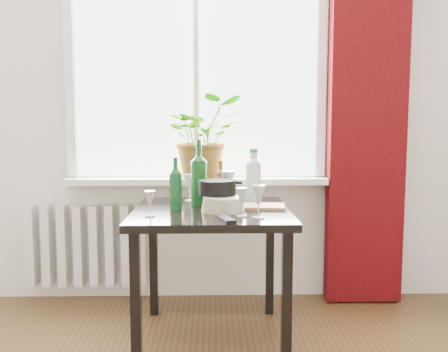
{
  "coord_description": "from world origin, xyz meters",
  "views": [
    {
      "loc": [
        0.11,
        -1.15,
        1.22
      ],
      "look_at": [
        0.17,
        1.55,
        0.92
      ],
      "focal_mm": 40.0,
      "sensor_mm": 36.0,
      "label": 1
    }
  ],
  "objects_px": {
    "radiator": "(87,245)",
    "wineglass_far_right": "(259,201)",
    "plate_stack": "(223,204)",
    "wineglass_front_left": "(150,203)",
    "cutting_board": "(260,206)",
    "wine_bottle_left": "(176,183)",
    "fondue_pot": "(217,194)",
    "potted_plant": "(203,137)",
    "tv_remote": "(226,219)",
    "cleaning_bottle": "(253,174)",
    "wineglass_back_center": "(228,187)",
    "wineglass_front_right": "(242,202)",
    "table": "(212,226)",
    "wineglass_back_left": "(190,187)",
    "bottle_amber": "(221,180)",
    "wine_bottle_right": "(199,172)"
  },
  "relations": [
    {
      "from": "plate_stack",
      "to": "wineglass_front_left",
      "type": "bearing_deg",
      "value": -159.39
    },
    {
      "from": "potted_plant",
      "to": "wine_bottle_left",
      "type": "xyz_separation_m",
      "value": [
        -0.14,
        -0.56,
        -0.23
      ]
    },
    {
      "from": "wineglass_front_left",
      "to": "fondue_pot",
      "type": "bearing_deg",
      "value": 32.85
    },
    {
      "from": "wine_bottle_left",
      "to": "fondue_pot",
      "type": "bearing_deg",
      "value": 1.35
    },
    {
      "from": "wineglass_front_left",
      "to": "plate_stack",
      "type": "bearing_deg",
      "value": 20.61
    },
    {
      "from": "wineglass_back_left",
      "to": "wineglass_far_right",
      "type": "bearing_deg",
      "value": -55.96
    },
    {
      "from": "plate_stack",
      "to": "cutting_board",
      "type": "distance_m",
      "value": 0.24
    },
    {
      "from": "wine_bottle_left",
      "to": "tv_remote",
      "type": "bearing_deg",
      "value": -51.55
    },
    {
      "from": "plate_stack",
      "to": "tv_remote",
      "type": "bearing_deg",
      "value": -88.26
    },
    {
      "from": "radiator",
      "to": "table",
      "type": "relative_size",
      "value": 0.94
    },
    {
      "from": "wineglass_back_center",
      "to": "cutting_board",
      "type": "xyz_separation_m",
      "value": [
        0.18,
        -0.11,
        -0.09
      ]
    },
    {
      "from": "wineglass_front_left",
      "to": "tv_remote",
      "type": "height_order",
      "value": "wineglass_front_left"
    },
    {
      "from": "wine_bottle_left",
      "to": "cleaning_bottle",
      "type": "distance_m",
      "value": 0.52
    },
    {
      "from": "cleaning_bottle",
      "to": "fondue_pot",
      "type": "relative_size",
      "value": 1.39
    },
    {
      "from": "table",
      "to": "tv_remote",
      "type": "bearing_deg",
      "value": -77.9
    },
    {
      "from": "potted_plant",
      "to": "plate_stack",
      "type": "height_order",
      "value": "potted_plant"
    },
    {
      "from": "cutting_board",
      "to": "wine_bottle_left",
      "type": "bearing_deg",
      "value": -175.93
    },
    {
      "from": "potted_plant",
      "to": "wineglass_front_left",
      "type": "distance_m",
      "value": 0.87
    },
    {
      "from": "cleaning_bottle",
      "to": "wineglass_far_right",
      "type": "height_order",
      "value": "cleaning_bottle"
    },
    {
      "from": "wineglass_front_right",
      "to": "wineglass_far_right",
      "type": "relative_size",
      "value": 0.88
    },
    {
      "from": "wineglass_back_left",
      "to": "cutting_board",
      "type": "relative_size",
      "value": 0.6
    },
    {
      "from": "table",
      "to": "wineglass_back_center",
      "type": "bearing_deg",
      "value": 58.72
    },
    {
      "from": "plate_stack",
      "to": "wineglass_front_right",
      "type": "bearing_deg",
      "value": -59.05
    },
    {
      "from": "cleaning_bottle",
      "to": "tv_remote",
      "type": "relative_size",
      "value": 1.94
    },
    {
      "from": "wineglass_back_left",
      "to": "cutting_board",
      "type": "xyz_separation_m",
      "value": [
        0.4,
        -0.24,
        -0.08
      ]
    },
    {
      "from": "tv_remote",
      "to": "wineglass_far_right",
      "type": "bearing_deg",
      "value": 4.25
    },
    {
      "from": "radiator",
      "to": "wineglass_far_right",
      "type": "relative_size",
      "value": 4.7
    },
    {
      "from": "wineglass_back_left",
      "to": "tv_remote",
      "type": "relative_size",
      "value": 0.99
    },
    {
      "from": "cleaning_bottle",
      "to": "wineglass_far_right",
      "type": "bearing_deg",
      "value": -91.82
    },
    {
      "from": "cutting_board",
      "to": "fondue_pot",
      "type": "bearing_deg",
      "value": -173.34
    },
    {
      "from": "table",
      "to": "bottle_amber",
      "type": "distance_m",
      "value": 0.37
    },
    {
      "from": "potted_plant",
      "to": "wine_bottle_left",
      "type": "height_order",
      "value": "potted_plant"
    },
    {
      "from": "fondue_pot",
      "to": "cleaning_bottle",
      "type": "bearing_deg",
      "value": 50.22
    },
    {
      "from": "radiator",
      "to": "fondue_pot",
      "type": "bearing_deg",
      "value": -34.9
    },
    {
      "from": "plate_stack",
      "to": "wine_bottle_left",
      "type": "bearing_deg",
      "value": 163.71
    },
    {
      "from": "plate_stack",
      "to": "bottle_amber",
      "type": "bearing_deg",
      "value": 91.0
    },
    {
      "from": "table",
      "to": "wineglass_back_left",
      "type": "bearing_deg",
      "value": 114.93
    },
    {
      "from": "wine_bottle_right",
      "to": "wineglass_back_left",
      "type": "distance_m",
      "value": 0.19
    },
    {
      "from": "table",
      "to": "bottle_amber",
      "type": "bearing_deg",
      "value": 79.3
    },
    {
      "from": "tv_remote",
      "to": "radiator",
      "type": "bearing_deg",
      "value": 116.54
    },
    {
      "from": "potted_plant",
      "to": "tv_remote",
      "type": "distance_m",
      "value": 0.97
    },
    {
      "from": "radiator",
      "to": "plate_stack",
      "type": "height_order",
      "value": "plate_stack"
    },
    {
      "from": "wine_bottle_left",
      "to": "wine_bottle_right",
      "type": "bearing_deg",
      "value": 45.34
    },
    {
      "from": "wineglass_front_left",
      "to": "wineglass_far_right",
      "type": "bearing_deg",
      "value": -5.69
    },
    {
      "from": "wineglass_front_left",
      "to": "fondue_pot",
      "type": "xyz_separation_m",
      "value": [
        0.34,
        0.22,
        0.01
      ]
    },
    {
      "from": "radiator",
      "to": "table",
      "type": "bearing_deg",
      "value": -36.54
    },
    {
      "from": "bottle_amber",
      "to": "table",
      "type": "bearing_deg",
      "value": -100.7
    },
    {
      "from": "potted_plant",
      "to": "wineglass_back_center",
      "type": "height_order",
      "value": "potted_plant"
    },
    {
      "from": "wineglass_front_right",
      "to": "plate_stack",
      "type": "xyz_separation_m",
      "value": [
        -0.09,
        0.16,
        -0.04
      ]
    },
    {
      "from": "wineglass_back_center",
      "to": "tv_remote",
      "type": "distance_m",
      "value": 0.49
    }
  ]
}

